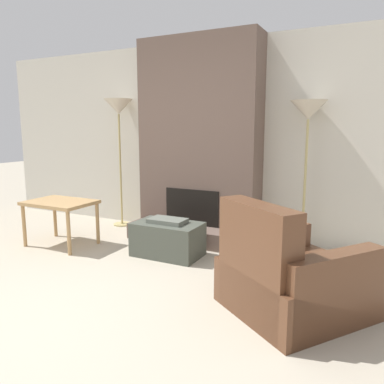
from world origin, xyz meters
name	(u,v)px	position (x,y,z in m)	size (l,w,h in m)	color
ground_plane	(58,319)	(0.00, 0.00, 0.00)	(24.00, 24.00, 0.00)	#B2A893
wall_back	(207,139)	(0.00, 2.79, 1.30)	(7.26, 0.06, 2.60)	beige
fireplace	(199,145)	(0.00, 2.52, 1.23)	(1.62, 0.77, 2.60)	brown
ottoman	(168,238)	(0.02, 1.65, 0.20)	(0.77, 0.46, 0.44)	#474C42
armchair	(288,279)	(1.56, 0.91, 0.28)	(1.32, 1.34, 0.91)	brown
side_table	(60,207)	(-1.37, 1.40, 0.49)	(0.82, 0.58, 0.56)	tan
floor_lamp_left	(119,113)	(-1.30, 2.54, 1.67)	(0.42, 0.42, 1.87)	tan
floor_lamp_right	(308,117)	(1.37, 2.54, 1.58)	(0.42, 0.42, 1.77)	tan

